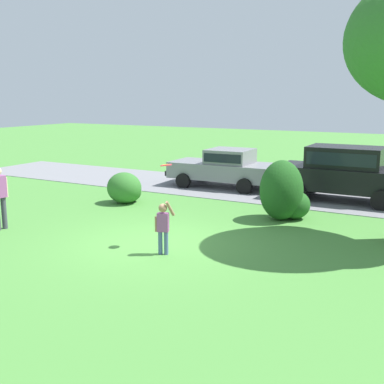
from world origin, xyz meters
TOP-DOWN VIEW (x-y plane):
  - ground_plane at (0.00, 0.00)m, footprint 80.00×80.00m
  - driveway_strip at (0.00, 7.54)m, footprint 28.00×4.40m
  - shrub_near_tree at (-3.40, 3.39)m, footprint 1.22×1.20m
  - shrub_centre_left at (2.09, 3.82)m, footprint 1.43×1.46m
  - parked_sedan at (-1.63, 7.67)m, footprint 4.45×2.20m
  - parked_suv at (3.11, 7.32)m, footprint 4.71×2.11m
  - child_thrower at (0.67, -0.65)m, footprint 0.40×0.36m
  - frisbee at (0.40, -0.06)m, footprint 0.28×0.28m

SIDE VIEW (x-z plane):
  - ground_plane at x=0.00m, z-range 0.00..0.00m
  - driveway_strip at x=0.00m, z-range 0.00..0.02m
  - shrub_near_tree at x=-3.40m, z-range -0.04..1.03m
  - child_thrower at x=0.67m, z-range 0.07..1.36m
  - shrub_centre_left at x=2.09m, z-range -0.09..1.69m
  - parked_sedan at x=-1.63m, z-range 0.07..1.63m
  - parked_suv at x=3.11m, z-range 0.12..2.04m
  - frisbee at x=0.40m, z-range 1.97..2.05m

